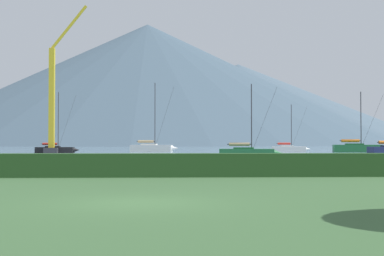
# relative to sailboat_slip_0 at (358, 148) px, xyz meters

# --- Properties ---
(ground_plane) EXTENTS (1000.00, 1000.00, 0.00)m
(ground_plane) POSITION_rel_sailboat_slip_0_xyz_m (-32.03, -73.55, -0.73)
(ground_plane) COLOR #385B33
(harbor_water) EXTENTS (320.00, 246.00, 0.00)m
(harbor_water) POSITION_rel_sailboat_slip_0_xyz_m (-32.03, 63.45, -0.72)
(harbor_water) COLOR slate
(harbor_water) RESTS_ON ground_plane
(hedge_line) EXTENTS (80.00, 1.20, 1.10)m
(hedge_line) POSITION_rel_sailboat_slip_0_xyz_m (-32.03, -62.55, -0.18)
(hedge_line) COLOR #284C23
(hedge_line) RESTS_ON ground_plane
(sailboat_slip_0) EXTENTS (9.02, 3.94, 9.97)m
(sailboat_slip_0) POSITION_rel_sailboat_slip_0_xyz_m (0.00, 0.00, 0.00)
(sailboat_slip_0) COLOR #236B38
(sailboat_slip_0) RESTS_ON harbor_water
(sailboat_slip_2) EXTENTS (8.49, 3.54, 12.00)m
(sailboat_slip_2) POSITION_rel_sailboat_slip_0_xyz_m (-34.07, 6.60, -0.02)
(sailboat_slip_2) COLOR white
(sailboat_slip_2) RESTS_ON harbor_water
(sailboat_slip_4) EXTENTS (6.50, 1.95, 9.21)m
(sailboat_slip_4) POSITION_rel_sailboat_slip_0_xyz_m (-48.27, -5.46, -0.18)
(sailboat_slip_4) COLOR black
(sailboat_slip_4) RESTS_ON harbor_water
(sailboat_slip_8) EXTENTS (6.83, 2.98, 7.88)m
(sailboat_slip_8) POSITION_rel_sailboat_slip_0_xyz_m (-22.75, -30.47, -0.17)
(sailboat_slip_8) COLOR #236B38
(sailboat_slip_8) RESTS_ON harbor_water
(sailboat_slip_10) EXTENTS (6.65, 2.50, 8.08)m
(sailboat_slip_10) POSITION_rel_sailboat_slip_0_xyz_m (-10.54, 3.99, -0.18)
(sailboat_slip_10) COLOR white
(sailboat_slip_10) RESTS_ON harbor_water
(dock_crane) EXTENTS (6.18, 2.00, 22.23)m
(dock_crane) POSITION_rel_sailboat_slip_0_xyz_m (-48.45, -6.56, 6.51)
(dock_crane) COLOR #333338
(dock_crane) RESTS_ON ground_plane
(distant_hill_west_ridge) EXTENTS (275.00, 275.00, 58.96)m
(distant_hill_west_ridge) POSITION_rel_sailboat_slip_0_xyz_m (20.20, 308.12, 28.75)
(distant_hill_west_ridge) COLOR #4C6070
(distant_hill_west_ridge) RESTS_ON ground_plane
(distant_hill_central_peak) EXTENTS (302.48, 302.48, 76.64)m
(distant_hill_central_peak) POSITION_rel_sailboat_slip_0_xyz_m (-44.50, 256.50, 37.59)
(distant_hill_central_peak) COLOR #425666
(distant_hill_central_peak) RESTS_ON ground_plane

